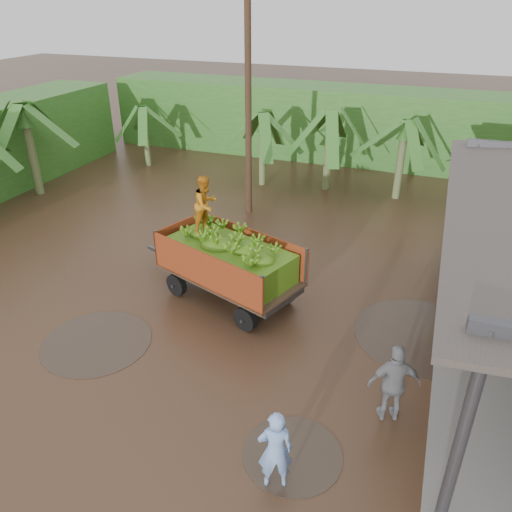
{
  "coord_description": "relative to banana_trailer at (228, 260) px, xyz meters",
  "views": [
    {
      "loc": [
        4.27,
        -9.71,
        7.89
      ],
      "look_at": [
        -0.07,
        1.9,
        1.25
      ],
      "focal_mm": 35.0,
      "sensor_mm": 36.0,
      "label": 1
    }
  ],
  "objects": [
    {
      "name": "utility_pole",
      "position": [
        -1.76,
        6.12,
        3.03
      ],
      "size": [
        1.2,
        0.24,
        8.44
      ],
      "color": "#47301E",
      "rests_on": "ground"
    },
    {
      "name": "banana_trailer",
      "position": [
        0.0,
        0.0,
        0.0
      ],
      "size": [
        5.6,
        3.18,
        3.5
      ],
      "rotation": [
        0.0,
        0.0,
        -0.34
      ],
      "color": "#BE421B",
      "rests_on": "ground"
    },
    {
      "name": "ground",
      "position": [
        0.71,
        -1.41,
        -1.24
      ],
      "size": [
        100.0,
        100.0,
        0.0
      ],
      "primitive_type": "plane",
      "color": "black",
      "rests_on": "ground"
    },
    {
      "name": "hedge_north",
      "position": [
        -1.29,
        14.59,
        0.56
      ],
      "size": [
        22.0,
        3.0,
        3.6
      ],
      "primitive_type": "cube",
      "color": "#2D661E",
      "rests_on": "ground"
    },
    {
      "name": "man_blue",
      "position": [
        3.18,
        -5.37,
        -0.39
      ],
      "size": [
        0.73,
        0.61,
        1.7
      ],
      "primitive_type": "imported",
      "rotation": [
        0.0,
        0.0,
        3.53
      ],
      "color": "#7DA5E5",
      "rests_on": "ground"
    },
    {
      "name": "man_grey",
      "position": [
        4.91,
        -3.04,
        -0.32
      ],
      "size": [
        1.17,
        0.81,
        1.84
      ],
      "primitive_type": "imported",
      "rotation": [
        0.0,
        0.0,
        3.51
      ],
      "color": "gray",
      "rests_on": "ground"
    },
    {
      "name": "banana_plants",
      "position": [
        -5.41,
        3.97,
        0.57
      ],
      "size": [
        24.91,
        20.0,
        4.22
      ],
      "color": "#2D661E",
      "rests_on": "ground"
    }
  ]
}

